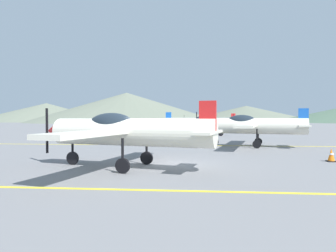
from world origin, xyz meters
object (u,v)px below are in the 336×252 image
object	(u,v)px
airplane_near	(124,131)
airplane_mid	(250,125)
airplane_back	(210,121)
airplane_far	(198,122)
traffic_cone_front	(331,155)

from	to	relation	value
airplane_near	airplane_mid	bearing A→B (deg)	54.65
airplane_near	airplane_back	bearing A→B (deg)	81.01
airplane_far	airplane_near	bearing A→B (deg)	-98.47
airplane_near	airplane_mid	distance (m)	11.05
airplane_near	airplane_back	distance (m)	31.43
airplane_mid	airplane_back	xyz separation A→B (m)	(-1.48, 22.03, 0.00)
airplane_near	airplane_far	world-z (taller)	same
airplane_near	traffic_cone_front	xyz separation A→B (m)	(8.67, 2.38, -1.13)
airplane_near	airplane_far	distance (m)	20.96
airplane_near	airplane_mid	size ratio (longest dim) A/B	1.00
airplane_mid	traffic_cone_front	bearing A→B (deg)	-71.07
airplane_near	traffic_cone_front	world-z (taller)	airplane_near
airplane_mid	airplane_back	bearing A→B (deg)	93.85
airplane_back	traffic_cone_front	size ratio (longest dim) A/B	14.29
airplane_mid	airplane_far	distance (m)	12.17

